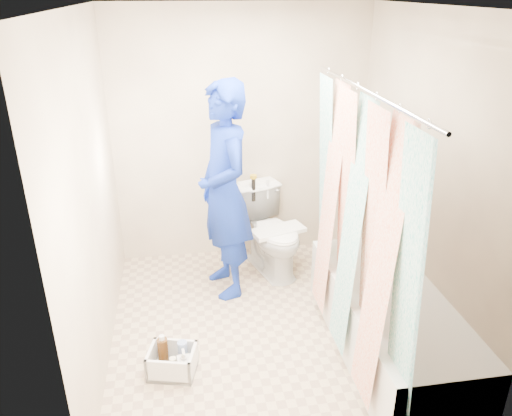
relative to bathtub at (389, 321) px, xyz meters
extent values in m
plane|color=tan|center=(-0.85, 0.43, -0.27)|extent=(2.60, 2.60, 0.00)
cube|color=white|center=(-0.85, 0.43, 2.13)|extent=(2.40, 2.60, 0.02)
cube|color=beige|center=(-0.85, 1.73, 0.93)|extent=(2.40, 0.02, 2.40)
cube|color=beige|center=(-0.85, -0.88, 0.93)|extent=(2.40, 0.02, 2.40)
cube|color=beige|center=(-2.05, 0.43, 0.93)|extent=(0.02, 2.60, 2.40)
cube|color=beige|center=(0.35, 0.43, 0.93)|extent=(0.02, 2.60, 2.40)
cube|color=silver|center=(0.00, 0.00, -0.02)|extent=(0.70, 1.75, 0.50)
cube|color=white|center=(0.00, 0.00, 0.19)|extent=(0.58, 1.63, 0.06)
cylinder|color=silver|center=(-0.33, 0.00, 1.68)|extent=(0.02, 1.90, 0.02)
cube|color=white|center=(-0.33, 0.00, 0.75)|extent=(0.06, 1.75, 1.80)
imported|color=white|center=(-0.63, 1.31, 0.13)|extent=(0.65, 0.88, 0.80)
cube|color=white|center=(-0.59, 1.18, 0.20)|extent=(0.53, 0.35, 0.04)
cylinder|color=black|center=(-0.77, 1.48, 0.50)|extent=(0.04, 0.04, 0.23)
cylinder|color=gold|center=(-0.77, 1.48, 0.63)|extent=(0.06, 0.06, 0.03)
cylinder|color=silver|center=(-0.63, 1.53, 0.48)|extent=(0.03, 0.03, 0.19)
imported|color=navy|center=(-1.09, 1.05, 0.67)|extent=(0.60, 0.77, 1.87)
cube|color=silver|center=(-1.58, 0.01, -0.25)|extent=(0.38, 0.33, 0.03)
cube|color=silver|center=(-1.73, 0.05, -0.17)|extent=(0.09, 0.25, 0.19)
cube|color=silver|center=(-1.44, -0.02, -0.17)|extent=(0.09, 0.25, 0.19)
cube|color=silver|center=(-1.61, -0.10, -0.17)|extent=(0.32, 0.10, 0.19)
cube|color=silver|center=(-1.55, 0.13, -0.17)|extent=(0.32, 0.10, 0.19)
cylinder|color=#43260D|center=(-1.65, 0.08, -0.13)|extent=(0.08, 0.08, 0.21)
cylinder|color=silver|center=(-1.51, 0.05, -0.14)|extent=(0.07, 0.07, 0.19)
cylinder|color=beige|center=(-1.58, -0.04, -0.17)|extent=(0.05, 0.05, 0.14)
cylinder|color=#43260D|center=(-1.67, -0.03, -0.20)|extent=(0.06, 0.06, 0.06)
cylinder|color=gold|center=(-1.67, -0.03, -0.16)|extent=(0.07, 0.07, 0.01)
imported|color=silver|center=(-1.50, -0.05, -0.13)|extent=(0.10, 0.10, 0.20)
camera|label=1|loc=(-1.44, -2.81, 2.25)|focal=35.00mm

